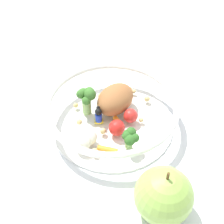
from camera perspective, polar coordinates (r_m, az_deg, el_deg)
name	(u,v)px	position (r m, az deg, el deg)	size (l,w,h in m)	color
ground_plane	(118,117)	(0.59, 1.19, -1.02)	(2.40, 2.40, 0.00)	white
food_container	(111,112)	(0.55, -0.25, 0.06)	(0.24, 0.24, 0.07)	white
loose_apple	(164,196)	(0.44, 9.59, -15.12)	(0.08, 0.08, 0.09)	#8CB74C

